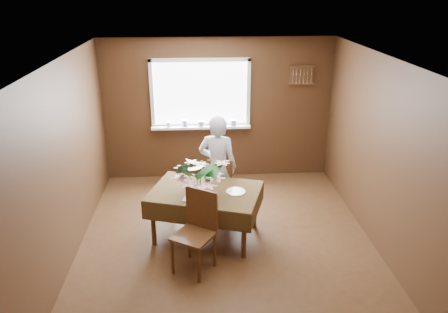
{
  "coord_description": "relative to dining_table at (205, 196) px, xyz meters",
  "views": [
    {
      "loc": [
        -0.36,
        -5.15,
        3.34
      ],
      "look_at": [
        0.0,
        0.55,
        1.05
      ],
      "focal_mm": 35.0,
      "sensor_mm": 36.0,
      "label": 1
    }
  ],
  "objects": [
    {
      "name": "side_plate",
      "position": [
        0.41,
        -0.08,
        0.09
      ],
      "size": [
        0.36,
        0.36,
        0.01
      ],
      "primitive_type": "cylinder",
      "rotation": [
        0.0,
        0.0,
        -0.56
      ],
      "color": "white",
      "rests_on": "dining_table"
    },
    {
      "name": "chair_far",
      "position": [
        0.25,
        0.7,
        -0.13
      ],
      "size": [
        0.44,
        0.44,
        0.9
      ],
      "rotation": [
        0.0,
        0.0,
        2.97
      ],
      "color": "#54341B",
      "rests_on": "floor"
    },
    {
      "name": "dining_table",
      "position": [
        0.0,
        0.0,
        0.0
      ],
      "size": [
        1.69,
        1.38,
        0.71
      ],
      "rotation": [
        0.0,
        0.0,
        -0.31
      ],
      "color": "#54341B",
      "rests_on": "floor"
    },
    {
      "name": "floor",
      "position": [
        0.28,
        -0.18,
        -0.62
      ],
      "size": [
        4.5,
        4.5,
        0.0
      ],
      "primitive_type": "plane",
      "color": "#472C18",
      "rests_on": "ground"
    },
    {
      "name": "ceiling",
      "position": [
        0.28,
        -0.18,
        1.88
      ],
      "size": [
        4.5,
        4.5,
        0.0
      ],
      "primitive_type": "plane",
      "rotation": [
        3.14,
        0.0,
        0.0
      ],
      "color": "white",
      "rests_on": "wall_back"
    },
    {
      "name": "table_knife",
      "position": [
        0.07,
        -0.27,
        0.09
      ],
      "size": [
        0.15,
        0.17,
        0.0
      ],
      "primitive_type": "cube",
      "rotation": [
        0.0,
        0.0,
        -0.73
      ],
      "color": "silver",
      "rests_on": "dining_table"
    },
    {
      "name": "wall_right",
      "position": [
        2.28,
        -0.18,
        0.63
      ],
      "size": [
        0.0,
        4.5,
        4.5
      ],
      "primitive_type": "plane",
      "rotation": [
        1.57,
        0.0,
        -1.57
      ],
      "color": "brown",
      "rests_on": "floor"
    },
    {
      "name": "wall_left",
      "position": [
        -1.72,
        -0.18,
        0.63
      ],
      "size": [
        0.0,
        4.5,
        4.5
      ],
      "primitive_type": "plane",
      "rotation": [
        1.57,
        0.0,
        1.57
      ],
      "color": "brown",
      "rests_on": "floor"
    },
    {
      "name": "window_assembly",
      "position": [
        -0.01,
        2.01,
        0.73
      ],
      "size": [
        1.72,
        0.2,
        1.22
      ],
      "color": "white",
      "rests_on": "wall_back"
    },
    {
      "name": "seated_woman",
      "position": [
        0.2,
        0.64,
        0.16
      ],
      "size": [
        0.65,
        0.51,
        1.57
      ],
      "primitive_type": "imported",
      "rotation": [
        0.0,
        0.0,
        2.89
      ],
      "color": "white",
      "rests_on": "floor"
    },
    {
      "name": "chair_near",
      "position": [
        -0.12,
        -0.7,
        -0.07
      ],
      "size": [
        0.6,
        0.6,
        1.02
      ],
      "rotation": [
        0.0,
        0.0,
        -0.56
      ],
      "color": "#54341B",
      "rests_on": "floor"
    },
    {
      "name": "wall_back",
      "position": [
        0.28,
        2.07,
        0.63
      ],
      "size": [
        4.0,
        0.0,
        4.0
      ],
      "primitive_type": "plane",
      "rotation": [
        1.57,
        0.0,
        0.0
      ],
      "color": "brown",
      "rests_on": "floor"
    },
    {
      "name": "spoon_rack",
      "position": [
        1.73,
        2.03,
        1.23
      ],
      "size": [
        0.44,
        0.05,
        0.33
      ],
      "color": "#54341B",
      "rests_on": "wall_back"
    },
    {
      "name": "flower_bouquet",
      "position": [
        -0.07,
        -0.22,
        0.43
      ],
      "size": [
        0.62,
        0.62,
        0.53
      ],
      "rotation": [
        0.0,
        0.0,
        -0.01
      ],
      "color": "white",
      "rests_on": "dining_table"
    },
    {
      "name": "wall_front",
      "position": [
        0.28,
        -2.43,
        0.63
      ],
      "size": [
        4.0,
        0.0,
        4.0
      ],
      "primitive_type": "plane",
      "rotation": [
        -1.57,
        0.0,
        0.0
      ],
      "color": "brown",
      "rests_on": "floor"
    }
  ]
}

